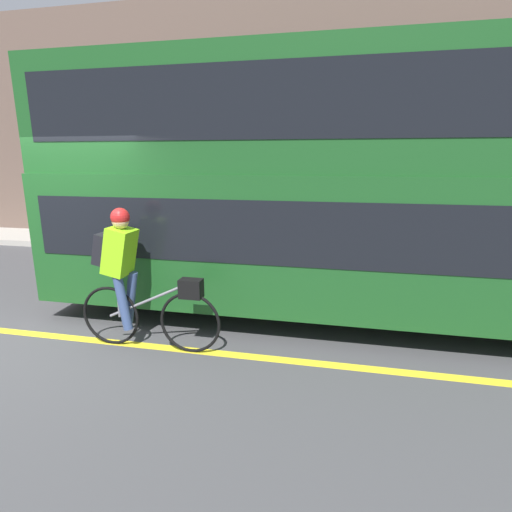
{
  "coord_description": "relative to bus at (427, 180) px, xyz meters",
  "views": [
    {
      "loc": [
        3.69,
        -4.08,
        2.23
      ],
      "look_at": [
        2.65,
        0.73,
        1.03
      ],
      "focal_mm": 28.0,
      "sensor_mm": 36.0,
      "label": 1
    }
  ],
  "objects": [
    {
      "name": "bus",
      "position": [
        0.0,
        0.0,
        0.0
      ],
      "size": [
        10.28,
        2.49,
        3.5
      ],
      "color": "black",
      "rests_on": "ground_plane"
    },
    {
      "name": "trash_bin",
      "position": [
        -7.04,
        3.7,
        -1.42
      ],
      "size": [
        0.54,
        0.54,
        0.8
      ],
      "color": "#515156",
      "rests_on": "sidewalk_curb"
    },
    {
      "name": "building_facade",
      "position": [
        -4.77,
        4.77,
        1.1
      ],
      "size": [
        60.0,
        0.3,
        6.11
      ],
      "color": "brown",
      "rests_on": "ground_plane"
    },
    {
      "name": "sidewalk_curb",
      "position": [
        -4.77,
        3.78,
        -1.89
      ],
      "size": [
        60.0,
        1.67,
        0.14
      ],
      "color": "#A8A399",
      "rests_on": "ground_plane"
    },
    {
      "name": "road_center_line",
      "position": [
        -4.77,
        -1.62,
        -1.96
      ],
      "size": [
        50.0,
        0.14,
        0.01
      ],
      "primitive_type": "cube",
      "color": "yellow",
      "rests_on": "ground_plane"
    },
    {
      "name": "cyclist_on_bike",
      "position": [
        -3.43,
        -1.65,
        -1.06
      ],
      "size": [
        1.77,
        0.32,
        1.69
      ],
      "color": "black",
      "rests_on": "ground_plane"
    },
    {
      "name": "ground_plane",
      "position": [
        -4.77,
        -1.64,
        -1.96
      ],
      "size": [
        80.0,
        80.0,
        0.0
      ],
      "primitive_type": "plane",
      "color": "#424244"
    }
  ]
}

